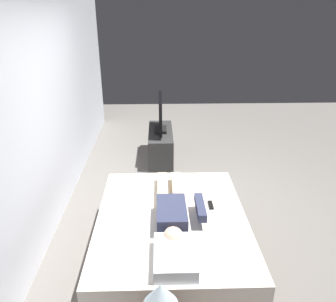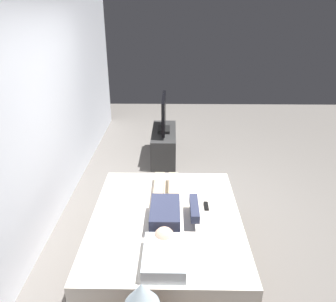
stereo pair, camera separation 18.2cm
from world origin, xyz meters
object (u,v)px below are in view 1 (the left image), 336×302
object	(u,v)px
tv	(160,115)
lamp	(161,296)
remote	(211,205)
bed	(172,239)
tv_stand	(161,145)
person	(173,208)
pillow	(175,257)

from	to	relation	value
tv	lamp	bearing A→B (deg)	179.55
remote	tv	bearing A→B (deg)	12.10
bed	tv	bearing A→B (deg)	2.03
tv_stand	lamp	bearing A→B (deg)	179.55
person	tv_stand	distance (m)	2.53
bed	lamp	distance (m)	1.40
person	lamp	distance (m)	1.32
bed	tv	xyz separation A→B (m)	(2.53, 0.09, 0.52)
lamp	person	bearing A→B (deg)	-5.70
tv	tv_stand	bearing A→B (deg)	180.00
person	remote	bearing A→B (deg)	-69.53
remote	pillow	bearing A→B (deg)	153.24
pillow	remote	xyz separation A→B (m)	(0.82, -0.41, -0.05)
bed	tv	world-z (taller)	tv
pillow	lamp	size ratio (longest dim) A/B	1.14
tv_stand	tv	world-z (taller)	tv
person	remote	size ratio (longest dim) A/B	8.40
person	tv	world-z (taller)	tv
pillow	tv	size ratio (longest dim) A/B	0.55
person	tv	distance (m)	2.51
pillow	person	bearing A→B (deg)	-0.79
bed	remote	bearing A→B (deg)	-66.50
tv_stand	tv	size ratio (longest dim) A/B	1.25
tv	lamp	distance (m)	3.79
remote	tv_stand	world-z (taller)	remote
lamp	bed	bearing A→B (deg)	-5.42
bed	tv	distance (m)	2.58
person	tv	xyz separation A→B (m)	(2.50, 0.10, 0.16)
pillow	bed	bearing A→B (deg)	0.00
person	tv_stand	world-z (taller)	person
person	tv_stand	bearing A→B (deg)	2.26
lamp	tv_stand	bearing A→B (deg)	-0.45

